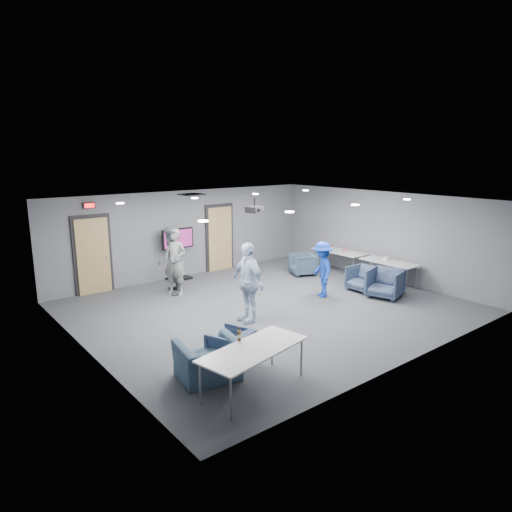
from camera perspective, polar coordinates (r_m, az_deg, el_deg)
floor at (r=11.64m, az=1.60°, el=-6.41°), size 9.00×9.00×0.00m
ceiling at (r=11.06m, az=1.68°, el=6.93°), size 9.00×9.00×0.00m
wall_back at (r=14.50m, az=-8.61°, el=2.79°), size 9.00×0.02×2.70m
wall_front at (r=8.71m, az=18.91°, el=-4.42°), size 9.00×0.02×2.70m
wall_left at (r=9.13m, az=-20.54°, el=-3.77°), size 0.02×8.00×2.70m
wall_right at (r=14.54m, az=15.34°, el=2.50°), size 0.02×8.00×2.70m
door_left at (r=13.30m, az=-19.71°, el=0.05°), size 1.06×0.17×2.24m
door_right at (r=15.14m, az=-4.56°, el=2.23°), size 1.06×0.17×2.24m
exit_sign at (r=13.07m, az=-20.13°, el=5.96°), size 0.32×0.08×0.16m
hvac_diffuser at (r=13.05m, az=-8.06°, el=7.63°), size 0.60×0.60×0.03m
downlights at (r=11.06m, az=1.68°, el=6.85°), size 6.18×3.78×0.02m
person_a at (r=12.64m, az=-10.09°, el=-0.71°), size 0.73×0.80×1.84m
person_b at (r=12.68m, az=-10.48°, el=-0.56°), size 1.01×1.12×1.90m
person_c at (r=10.46m, az=-1.03°, el=-3.29°), size 0.49×1.11×1.86m
person_d at (r=12.41m, az=8.26°, el=-1.68°), size 0.97×1.13×1.51m
chair_right_a at (r=14.68m, az=5.86°, el=-1.02°), size 0.99×0.98×0.69m
chair_right_b at (r=13.27m, az=13.25°, el=-2.76°), size 0.78×0.76×0.70m
chair_right_c at (r=12.79m, az=15.86°, el=-3.30°), size 1.06×1.04×0.79m
chair_front_a at (r=8.56m, az=-3.22°, el=-11.32°), size 0.91×0.92×0.66m
chair_front_b at (r=8.05m, az=-5.88°, el=-12.90°), size 1.20×1.09×0.68m
table_right_a at (r=15.00m, az=10.40°, el=0.47°), size 0.76×1.82×0.73m
table_right_b at (r=13.87m, az=16.30°, el=-0.86°), size 0.70×1.69×0.73m
table_front_left at (r=7.55m, az=-0.27°, el=-11.72°), size 2.06×1.17×0.73m
bottle_front at (r=7.79m, az=-2.10°, el=-9.90°), size 0.06×0.06×0.25m
bottle_right at (r=15.02m, az=9.43°, el=1.01°), size 0.06×0.06×0.23m
snack_box at (r=14.99m, az=11.04°, el=0.67°), size 0.18×0.15×0.03m
wrapper at (r=14.13m, az=16.02°, el=-0.28°), size 0.27×0.19×0.06m
tv_stand at (r=14.14m, az=-9.71°, el=0.65°), size 1.04×0.49×1.59m
projector at (r=11.81m, az=-0.17°, el=5.85°), size 0.47×0.43×0.37m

